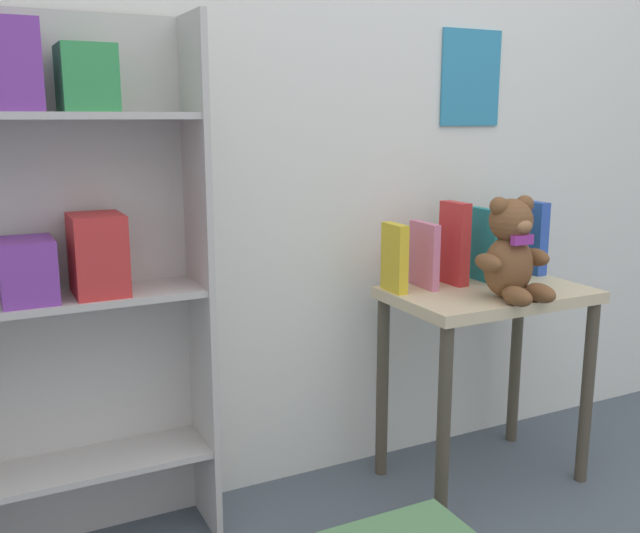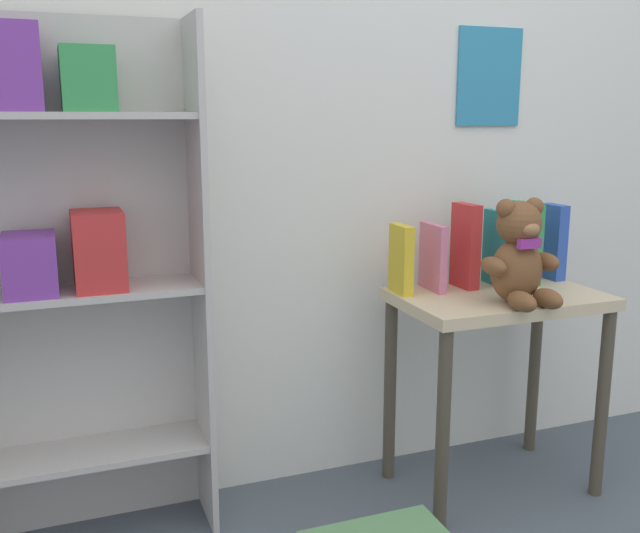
# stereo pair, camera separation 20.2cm
# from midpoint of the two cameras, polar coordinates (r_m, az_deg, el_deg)

# --- Properties ---
(wall_back) EXTENTS (4.80, 0.07, 2.50)m
(wall_back) POSITION_cam_midpoint_polar(r_m,az_deg,el_deg) (2.36, 1.72, 13.59)
(wall_back) COLOR silver
(wall_back) RESTS_ON ground_plane
(bookshelf_side) EXTENTS (0.73, 0.23, 1.44)m
(bookshelf_side) POSITION_cam_midpoint_polar(r_m,az_deg,el_deg) (1.98, -22.80, 0.37)
(bookshelf_side) COLOR #BCB7B2
(bookshelf_side) RESTS_ON ground_plane
(display_table) EXTENTS (0.63, 0.40, 0.65)m
(display_table) POSITION_cam_midpoint_polar(r_m,az_deg,el_deg) (2.32, 10.82, -4.60)
(display_table) COLOR beige
(display_table) RESTS_ON ground_plane
(teddy_bear) EXTENTS (0.23, 0.21, 0.31)m
(teddy_bear) POSITION_cam_midpoint_polar(r_m,az_deg,el_deg) (2.16, 12.54, 1.08)
(teddy_bear) COLOR brown
(teddy_bear) RESTS_ON display_table
(book_standing_yellow) EXTENTS (0.04, 0.11, 0.21)m
(book_standing_yellow) POSITION_cam_midpoint_polar(r_m,az_deg,el_deg) (2.20, 3.39, 0.67)
(book_standing_yellow) COLOR gold
(book_standing_yellow) RESTS_ON display_table
(book_standing_pink) EXTENTS (0.03, 0.15, 0.21)m
(book_standing_pink) POSITION_cam_midpoint_polar(r_m,az_deg,el_deg) (2.27, 5.82, 0.90)
(book_standing_pink) COLOR #D17093
(book_standing_pink) RESTS_ON display_table
(book_standing_red) EXTENTS (0.04, 0.12, 0.27)m
(book_standing_red) POSITION_cam_midpoint_polar(r_m,az_deg,el_deg) (2.32, 8.27, 1.82)
(book_standing_red) COLOR red
(book_standing_red) RESTS_ON display_table
(book_standing_teal) EXTENTS (0.03, 0.14, 0.24)m
(book_standing_teal) POSITION_cam_midpoint_polar(r_m,az_deg,el_deg) (2.38, 10.66, 1.67)
(book_standing_teal) COLOR teal
(book_standing_teal) RESTS_ON display_table
(book_standing_green) EXTENTS (0.03, 0.14, 0.26)m
(book_standing_green) POSITION_cam_midpoint_polar(r_m,az_deg,el_deg) (2.45, 12.71, 2.14)
(book_standing_green) COLOR #33934C
(book_standing_green) RESTS_ON display_table
(book_standing_blue) EXTENTS (0.04, 0.10, 0.25)m
(book_standing_blue) POSITION_cam_midpoint_polar(r_m,az_deg,el_deg) (2.53, 14.57, 2.21)
(book_standing_blue) COLOR #2D51B7
(book_standing_blue) RESTS_ON display_table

